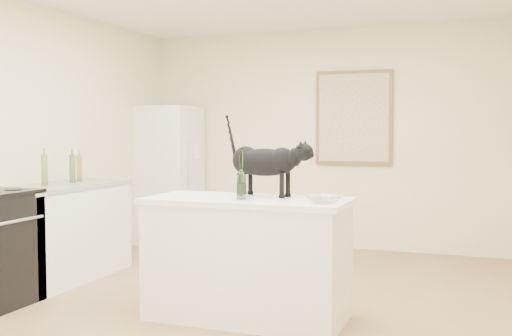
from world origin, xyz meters
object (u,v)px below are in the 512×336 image
object	(u,v)px
wine_bottle	(241,177)
black_cat	(264,166)
fridge	(169,175)
glass_bowl	(324,199)

from	to	relation	value
wine_bottle	black_cat	bearing A→B (deg)	70.25
fridge	wine_bottle	xyz separation A→B (m)	(2.04, -2.64, 0.21)
black_cat	wine_bottle	distance (m)	0.27
fridge	black_cat	size ratio (longest dim) A/B	2.58
fridge	wine_bottle	bearing A→B (deg)	-52.29
fridge	glass_bowl	world-z (taller)	fridge
black_cat	glass_bowl	bearing A→B (deg)	-18.08
fridge	black_cat	xyz separation A→B (m)	(2.13, -2.39, 0.28)
black_cat	wine_bottle	world-z (taller)	black_cat
wine_bottle	fridge	bearing A→B (deg)	127.71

